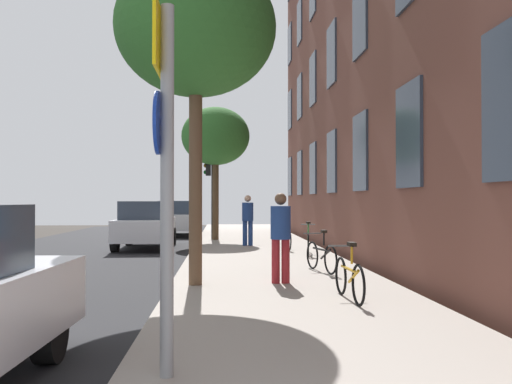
# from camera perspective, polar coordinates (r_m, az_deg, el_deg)

# --- Properties ---
(ground_plane) EXTENTS (41.80, 41.80, 0.00)m
(ground_plane) POSITION_cam_1_polar(r_m,az_deg,el_deg) (16.03, -12.09, -6.81)
(ground_plane) COLOR #332D28
(road_asphalt) EXTENTS (7.00, 38.00, 0.01)m
(road_asphalt) POSITION_cam_1_polar(r_m,az_deg,el_deg) (16.47, -19.38, -6.60)
(road_asphalt) COLOR #232326
(road_asphalt) RESTS_ON ground
(sidewalk) EXTENTS (4.20, 38.00, 0.12)m
(sidewalk) POSITION_cam_1_polar(r_m,az_deg,el_deg) (15.89, 0.58, -6.66)
(sidewalk) COLOR #9E9389
(sidewalk) RESTS_ON ground
(building_facade) EXTENTS (0.56, 27.00, 14.63)m
(building_facade) POSITION_cam_1_polar(r_m,az_deg,el_deg) (16.70, 10.14, 18.99)
(building_facade) COLOR brown
(building_facade) RESTS_ON ground
(sign_post) EXTENTS (0.16, 0.60, 3.28)m
(sign_post) POSITION_cam_1_polar(r_m,az_deg,el_deg) (4.89, -9.55, 3.70)
(sign_post) COLOR gray
(sign_post) RESTS_ON sidewalk
(traffic_light) EXTENTS (0.43, 0.24, 3.36)m
(traffic_light) POSITION_cam_1_polar(r_m,az_deg,el_deg) (21.63, -4.81, 1.17)
(traffic_light) COLOR black
(traffic_light) RESTS_ON sidewalk
(tree_near) EXTENTS (2.97, 2.97, 5.98)m
(tree_near) POSITION_cam_1_polar(r_m,az_deg,el_deg) (10.52, -6.31, 16.53)
(tree_near) COLOR brown
(tree_near) RESTS_ON sidewalk
(tree_far) EXTENTS (2.67, 2.67, 5.20)m
(tree_far) POSITION_cam_1_polar(r_m,az_deg,el_deg) (21.56, -4.25, 5.76)
(tree_far) COLOR #4C3823
(tree_far) RESTS_ON sidewalk
(bicycle_0) EXTENTS (0.42, 1.60, 0.91)m
(bicycle_0) POSITION_cam_1_polar(r_m,az_deg,el_deg) (8.64, 9.73, -8.80)
(bicycle_0) COLOR black
(bicycle_0) RESTS_ON sidewalk
(bicycle_1) EXTENTS (0.52, 1.56, 0.91)m
(bicycle_1) POSITION_cam_1_polar(r_m,az_deg,el_deg) (11.93, 6.84, -6.60)
(bicycle_1) COLOR black
(bicycle_1) RESTS_ON sidewalk
(bicycle_2) EXTENTS (0.44, 1.71, 0.94)m
(bicycle_2) POSITION_cam_1_polar(r_m,az_deg,el_deg) (15.59, 5.48, -5.19)
(bicycle_2) COLOR black
(bicycle_2) RESTS_ON sidewalk
(bicycle_3) EXTENTS (0.42, 1.61, 0.95)m
(bicycle_3) POSITION_cam_1_polar(r_m,az_deg,el_deg) (17.17, 3.22, -4.79)
(bicycle_3) COLOR black
(bicycle_3) RESTS_ON sidewalk
(pedestrian_0) EXTENTS (0.53, 0.53, 1.68)m
(pedestrian_0) POSITION_cam_1_polar(r_m,az_deg,el_deg) (10.20, 2.59, -4.16)
(pedestrian_0) COLOR maroon
(pedestrian_0) RESTS_ON sidewalk
(pedestrian_1) EXTENTS (0.51, 0.51, 1.71)m
(pedestrian_1) POSITION_cam_1_polar(r_m,az_deg,el_deg) (18.56, -0.87, -2.61)
(pedestrian_1) COLOR navy
(pedestrian_1) RESTS_ON sidewalk
(car_1) EXTENTS (1.81, 4.17, 1.62)m
(car_1) POSITION_cam_1_polar(r_m,az_deg,el_deg) (19.06, -11.46, -3.32)
(car_1) COLOR silver
(car_1) RESTS_ON road_asphalt
(car_2) EXTENTS (1.95, 4.35, 1.62)m
(car_2) POSITION_cam_1_polar(r_m,az_deg,el_deg) (25.70, -8.18, -2.68)
(car_2) COLOR #B7B7BC
(car_2) RESTS_ON road_asphalt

